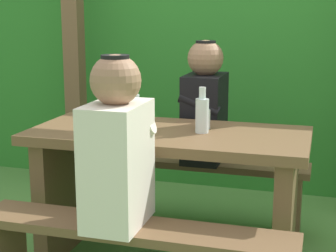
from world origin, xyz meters
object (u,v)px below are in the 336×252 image
object	(u,v)px
bench_far	(192,178)
bottle_left	(202,114)
person_white_shirt	(117,148)
drinking_glass	(203,119)
picnic_table	(168,174)
bench_near	(133,251)
bottle_right	(133,109)
person_black_coat	(205,106)

from	to	relation	value
bench_far	bottle_left	distance (m)	0.75
person_white_shirt	drinking_glass	xyz separation A→B (m)	(0.22, 0.63, 0.01)
bench_far	picnic_table	bearing A→B (deg)	-90.00
bench_near	bottle_right	distance (m)	0.79
bench_near	bottle_left	bearing A→B (deg)	72.33
drinking_glass	bottle_left	world-z (taller)	bottle_left
bench_far	person_black_coat	xyz separation A→B (m)	(0.07, -0.00, 0.45)
drinking_glass	bottle_right	world-z (taller)	bottle_right
picnic_table	bottle_right	bearing A→B (deg)	169.71
bench_far	person_black_coat	size ratio (longest dim) A/B	1.95
person_black_coat	drinking_glass	xyz separation A→B (m)	(0.09, -0.43, 0.01)
picnic_table	bottle_left	xyz separation A→B (m)	(0.17, 0.01, 0.32)
person_white_shirt	bottle_left	size ratio (longest dim) A/B	3.15
picnic_table	bench_near	size ratio (longest dim) A/B	1.00
person_black_coat	drinking_glass	distance (m)	0.44
bench_far	bottle_right	distance (m)	0.74
bottle_right	bottle_left	bearing A→B (deg)	-3.78
bench_far	person_white_shirt	size ratio (longest dim) A/B	1.95
bottle_right	picnic_table	bearing A→B (deg)	-10.29
bottle_right	drinking_glass	bearing A→B (deg)	10.28
bench_far	drinking_glass	bearing A→B (deg)	-69.59
bench_far	person_white_shirt	bearing A→B (deg)	-93.47
bench_near	drinking_glass	bearing A→B (deg)	75.77
person_white_shirt	drinking_glass	world-z (taller)	person_white_shirt
person_white_shirt	bottle_right	xyz separation A→B (m)	(-0.13, 0.56, 0.06)
person_black_coat	person_white_shirt	bearing A→B (deg)	-97.30
person_black_coat	bottle_left	distance (m)	0.53
person_white_shirt	bench_far	bearing A→B (deg)	86.53
picnic_table	person_black_coat	xyz separation A→B (m)	(0.07, 0.53, 0.27)
picnic_table	bottle_left	distance (m)	0.37
bench_near	bench_far	world-z (taller)	same
bench_far	bench_near	bearing A→B (deg)	-90.00
bench_near	person_white_shirt	xyz separation A→B (m)	(-0.06, 0.00, 0.45)
drinking_glass	bottle_left	distance (m)	0.10
picnic_table	person_white_shirt	xyz separation A→B (m)	(-0.06, -0.53, 0.27)
bottle_left	bottle_right	bearing A→B (deg)	176.22
bottle_left	bottle_right	size ratio (longest dim) A/B	0.99
person_black_coat	bottle_right	xyz separation A→B (m)	(-0.27, -0.49, 0.06)
bench_near	drinking_glass	size ratio (longest dim) A/B	14.01
bench_near	person_white_shirt	bearing A→B (deg)	177.04
person_white_shirt	bottle_left	world-z (taller)	person_white_shirt
picnic_table	bottle_right	xyz separation A→B (m)	(-0.20, 0.04, 0.32)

